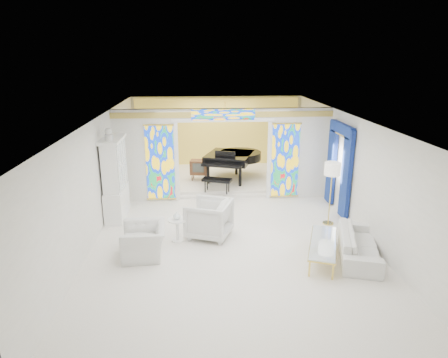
{
  "coord_description": "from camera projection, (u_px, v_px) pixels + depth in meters",
  "views": [
    {
      "loc": [
        -0.81,
        -10.59,
        4.56
      ],
      "look_at": [
        -0.09,
        0.2,
        1.23
      ],
      "focal_mm": 32.0,
      "sensor_mm": 36.0,
      "label": 1
    }
  ],
  "objects": [
    {
      "name": "wall_back",
      "position": [
        217.0,
        133.0,
        16.77
      ],
      "size": [
        7.0,
        0.02,
        3.0
      ],
      "primitive_type": "cube",
      "color": "silver",
      "rests_on": "floor"
    },
    {
      "name": "floor",
      "position": [
        228.0,
        222.0,
        11.49
      ],
      "size": [
        12.0,
        12.0,
        0.0
      ],
      "primitive_type": "plane",
      "color": "white",
      "rests_on": "ground"
    },
    {
      "name": "wall_left",
      "position": [
        99.0,
        174.0,
        10.83
      ],
      "size": [
        0.02,
        12.0,
        3.0
      ],
      "primitive_type": "cube",
      "color": "silver",
      "rests_on": "floor"
    },
    {
      "name": "stained_glass_right",
      "position": [
        285.0,
        161.0,
        13.04
      ],
      "size": [
        0.9,
        0.04,
        2.4
      ],
      "primitive_type": "cube",
      "color": "gold",
      "rests_on": "partition_wall"
    },
    {
      "name": "side_table",
      "position": [
        177.0,
        227.0,
        10.2
      ],
      "size": [
        0.51,
        0.51,
        0.6
      ],
      "rotation": [
        0.0,
        0.0,
        -0.06
      ],
      "color": "white",
      "rests_on": "floor"
    },
    {
      "name": "partition_wall",
      "position": [
        223.0,
        150.0,
        12.91
      ],
      "size": [
        7.0,
        0.22,
        3.0
      ],
      "color": "silver",
      "rests_on": "floor"
    },
    {
      "name": "wall_right",
      "position": [
        351.0,
        170.0,
        11.27
      ],
      "size": [
        0.02,
        12.0,
        3.0
      ],
      "primitive_type": "cube",
      "color": "silver",
      "rests_on": "floor"
    },
    {
      "name": "china_cabinet",
      "position": [
        115.0,
        179.0,
        11.51
      ],
      "size": [
        0.56,
        1.46,
        2.72
      ],
      "color": "white",
      "rests_on": "floor"
    },
    {
      "name": "armchair_right",
      "position": [
        209.0,
        219.0,
        10.44
      ],
      "size": [
        1.39,
        1.37,
        0.99
      ],
      "primitive_type": "imported",
      "rotation": [
        0.0,
        0.0,
        -1.92
      ],
      "color": "white",
      "rests_on": "floor"
    },
    {
      "name": "alcove_platform",
      "position": [
        220.0,
        178.0,
        15.38
      ],
      "size": [
        6.8,
        3.8,
        0.18
      ],
      "primitive_type": "cube",
      "color": "white",
      "rests_on": "floor"
    },
    {
      "name": "wall_front",
      "position": [
        261.0,
        296.0,
        5.33
      ],
      "size": [
        7.0,
        0.02,
        3.0
      ],
      "primitive_type": "cube",
      "color": "silver",
      "rests_on": "floor"
    },
    {
      "name": "stained_glass_left",
      "position": [
        160.0,
        163.0,
        12.78
      ],
      "size": [
        0.9,
        0.04,
        2.4
      ],
      "primitive_type": "cube",
      "color": "gold",
      "rests_on": "partition_wall"
    },
    {
      "name": "ceiling",
      "position": [
        228.0,
        118.0,
        10.61
      ],
      "size": [
        7.0,
        12.0,
        0.02
      ],
      "primitive_type": "cube",
      "color": "white",
      "rests_on": "wall_back"
    },
    {
      "name": "chandelier",
      "position": [
        225.0,
        114.0,
        14.57
      ],
      "size": [
        0.48,
        0.48,
        0.3
      ],
      "primitive_type": "cylinder",
      "color": "gold",
      "rests_on": "ceiling"
    },
    {
      "name": "vase",
      "position": [
        177.0,
        215.0,
        10.11
      ],
      "size": [
        0.21,
        0.21,
        0.2
      ],
      "primitive_type": "imported",
      "rotation": [
        0.0,
        0.0,
        0.12
      ],
      "color": "silver",
      "rests_on": "side_table"
    },
    {
      "name": "tv_console",
      "position": [
        199.0,
        167.0,
        14.65
      ],
      "size": [
        0.71,
        0.54,
        0.75
      ],
      "rotation": [
        0.0,
        0.0,
        -0.17
      ],
      "color": "#54301E",
      "rests_on": "alcove_platform"
    },
    {
      "name": "gold_curtain_back",
      "position": [
        217.0,
        133.0,
        16.66
      ],
      "size": [
        6.7,
        0.1,
        2.9
      ],
      "primitive_type": "cube",
      "color": "gold",
      "rests_on": "wall_back"
    },
    {
      "name": "armchair_left",
      "position": [
        144.0,
        241.0,
        9.47
      ],
      "size": [
        1.09,
        1.22,
        0.75
      ],
      "primitive_type": "imported",
      "rotation": [
        0.0,
        0.0,
        -1.5
      ],
      "color": "white",
      "rests_on": "floor"
    },
    {
      "name": "sofa",
      "position": [
        359.0,
        244.0,
        9.42
      ],
      "size": [
        1.44,
        2.34,
        0.64
      ],
      "primitive_type": "imported",
      "rotation": [
        0.0,
        0.0,
        1.28
      ],
      "color": "silver",
      "rests_on": "floor"
    },
    {
      "name": "blue_drapes",
      "position": [
        339.0,
        161.0,
        11.91
      ],
      "size": [
        0.14,
        1.85,
        2.65
      ],
      "color": "navy",
      "rests_on": "wall_right"
    },
    {
      "name": "stained_glass_transom",
      "position": [
        223.0,
        115.0,
        12.47
      ],
      "size": [
        2.0,
        0.04,
        0.34
      ],
      "primitive_type": "cube",
      "color": "gold",
      "rests_on": "partition_wall"
    },
    {
      "name": "floor_lamp",
      "position": [
        332.0,
        172.0,
        10.92
      ],
      "size": [
        0.5,
        0.5,
        1.8
      ],
      "rotation": [
        0.0,
        0.0,
        0.16
      ],
      "color": "gold",
      "rests_on": "floor"
    },
    {
      "name": "coffee_table",
      "position": [
        323.0,
        243.0,
        9.3
      ],
      "size": [
        1.19,
        2.01,
        0.43
      ],
      "rotation": [
        0.0,
        0.0,
        -0.33
      ],
      "color": "white",
      "rests_on": "floor"
    },
    {
      "name": "grand_piano",
      "position": [
        234.0,
        157.0,
        14.76
      ],
      "size": [
        2.48,
        3.09,
        1.19
      ],
      "rotation": [
        0.0,
        0.0,
        -0.34
      ],
      "color": "black",
      "rests_on": "alcove_platform"
    }
  ]
}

